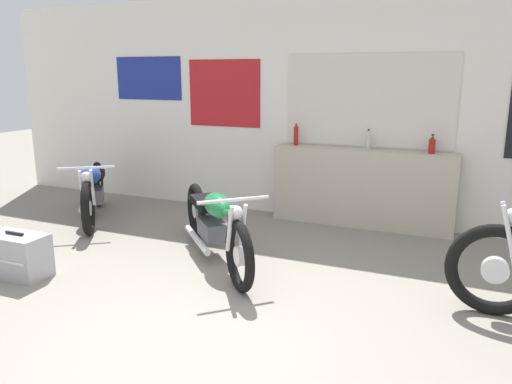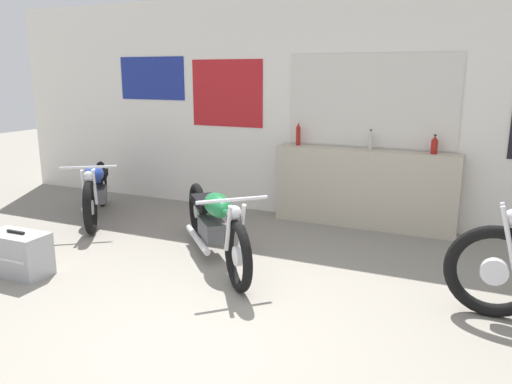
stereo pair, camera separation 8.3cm
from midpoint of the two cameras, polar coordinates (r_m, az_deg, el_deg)
The scene contains 9 objects.
ground_plane at distance 3.65m, azimuth -8.02°, elevation -16.79°, with size 24.00×24.00×0.00m, color gray.
wall_back at distance 6.31m, azimuth 8.12°, elevation 9.43°, with size 10.00×0.07×2.80m.
sill_counter at distance 6.16m, azimuth 11.58°, elevation 0.42°, with size 2.17×0.28×0.94m.
bottle_leftmost at distance 6.31m, azimuth 4.22°, elevation 6.61°, with size 0.06×0.06×0.31m.
bottle_left_center at distance 6.06m, azimuth 12.32°, elevation 5.77°, with size 0.06×0.06×0.25m.
bottle_center at distance 5.97m, azimuth 19.10°, elevation 5.11°, with size 0.07×0.07×0.22m.
motorcycle_green at distance 4.96m, azimuth -5.27°, elevation -3.41°, with size 1.56×1.63×0.78m.
motorcycle_blue at distance 6.69m, azimuth -18.49°, elevation 0.25°, with size 1.21×1.63×0.78m.
hard_case_silver at distance 5.13m, azimuth -26.07°, elevation -6.51°, with size 0.59×0.33×0.42m.
Camera 1 is at (1.65, -2.68, 1.83)m, focal length 35.00 mm.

